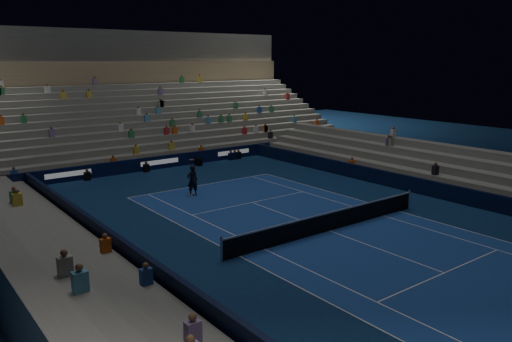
{
  "coord_description": "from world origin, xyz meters",
  "views": [
    {
      "loc": [
        -17.35,
        -16.75,
        8.31
      ],
      "look_at": [
        0.0,
        6.0,
        2.0
      ],
      "focal_mm": 35.4,
      "sensor_mm": 36.0,
      "label": 1
    }
  ],
  "objects": [
    {
      "name": "sponsor_barrier_east",
      "position": [
        9.7,
        0.0,
        0.5
      ],
      "size": [
        0.25,
        37.0,
        1.0
      ],
      "primitive_type": "cube",
      "color": "black",
      "rests_on": "ground"
    },
    {
      "name": "sponsor_barrier_west",
      "position": [
        -9.7,
        0.0,
        0.5
      ],
      "size": [
        0.25,
        37.0,
        1.0
      ],
      "primitive_type": "cube",
      "color": "black",
      "rests_on": "ground"
    },
    {
      "name": "broadcast_camera",
      "position": [
        3.08,
        17.68,
        0.32
      ],
      "size": [
        0.53,
        0.95,
        0.62
      ],
      "color": "black",
      "rests_on": "ground"
    },
    {
      "name": "tennis_net",
      "position": [
        0.0,
        0.0,
        0.5
      ],
      "size": [
        12.9,
        0.1,
        1.1
      ],
      "color": "#B2B2B7",
      "rests_on": "ground"
    },
    {
      "name": "grandstand_main",
      "position": [
        0.0,
        27.9,
        3.38
      ],
      "size": [
        44.0,
        15.2,
        11.2
      ],
      "color": "slate",
      "rests_on": "ground"
    },
    {
      "name": "ground",
      "position": [
        0.0,
        0.0,
        0.0
      ],
      "size": [
        90.0,
        90.0,
        0.0
      ],
      "primitive_type": "plane",
      "color": "#0D264E",
      "rests_on": "ground"
    },
    {
      "name": "court_surface",
      "position": [
        0.0,
        0.0,
        0.01
      ],
      "size": [
        10.97,
        23.77,
        0.01
      ],
      "primitive_type": "cube",
      "color": "navy",
      "rests_on": "ground"
    },
    {
      "name": "grandstand_east",
      "position": [
        13.17,
        0.0,
        0.92
      ],
      "size": [
        5.0,
        37.0,
        2.5
      ],
      "color": "gray",
      "rests_on": "ground"
    },
    {
      "name": "sponsor_barrier_far",
      "position": [
        0.0,
        18.5,
        0.5
      ],
      "size": [
        44.0,
        0.25,
        1.0
      ],
      "primitive_type": "cube",
      "color": "black",
      "rests_on": "ground"
    },
    {
      "name": "grandstand_west",
      "position": [
        -13.17,
        0.0,
        0.92
      ],
      "size": [
        5.0,
        37.0,
        2.5
      ],
      "color": "slate",
      "rests_on": "ground"
    },
    {
      "name": "tennis_player",
      "position": [
        -1.98,
        9.94,
        0.96
      ],
      "size": [
        0.75,
        0.54,
        1.92
      ],
      "primitive_type": "imported",
      "rotation": [
        0.0,
        0.0,
        3.02
      ],
      "color": "black",
      "rests_on": "ground"
    }
  ]
}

